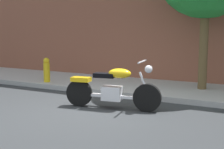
# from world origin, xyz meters

# --- Properties ---
(ground_plane) EXTENTS (60.00, 60.00, 0.00)m
(ground_plane) POSITION_xyz_m (0.00, 0.00, 0.00)
(ground_plane) COLOR #303335
(sidewalk) EXTENTS (21.36, 2.54, 0.14)m
(sidewalk) POSITION_xyz_m (0.00, 2.92, 0.07)
(sidewalk) COLOR #ABABAB
(sidewalk) RESTS_ON ground
(motorcycle) EXTENTS (2.22, 0.74, 1.12)m
(motorcycle) POSITION_xyz_m (0.33, 0.46, 0.46)
(motorcycle) COLOR black
(motorcycle) RESTS_ON ground
(fire_hydrant) EXTENTS (0.20, 0.20, 0.91)m
(fire_hydrant) POSITION_xyz_m (-2.85, 2.04, 0.46)
(fire_hydrant) COLOR gold
(fire_hydrant) RESTS_ON ground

